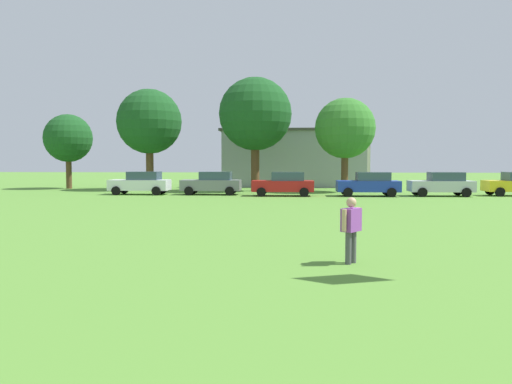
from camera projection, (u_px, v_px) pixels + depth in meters
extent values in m
plane|color=#568C33|center=(215.00, 203.00, 29.77)|extent=(160.00, 160.00, 0.00)
cylinder|color=#4C4C51|center=(348.00, 248.00, 12.11)|extent=(0.15, 0.15, 0.78)
cylinder|color=#4C4C51|center=(353.00, 247.00, 12.28)|extent=(0.15, 0.15, 0.78)
cube|color=purple|center=(351.00, 220.00, 12.15)|extent=(0.54, 0.59, 0.55)
cylinder|color=tan|center=(344.00, 220.00, 11.91)|extent=(0.11, 0.11, 0.52)
cylinder|color=tan|center=(358.00, 218.00, 12.40)|extent=(0.11, 0.11, 0.52)
sphere|color=tan|center=(351.00, 202.00, 12.13)|extent=(0.24, 0.24, 0.24)
cube|color=white|center=(140.00, 185.00, 37.34)|extent=(4.30, 1.80, 0.76)
cube|color=#334756|center=(144.00, 176.00, 37.28)|extent=(2.24, 1.58, 0.60)
cylinder|color=black|center=(116.00, 191.00, 36.57)|extent=(0.64, 0.22, 0.64)
cylinder|color=black|center=(124.00, 189.00, 38.36)|extent=(0.64, 0.22, 0.64)
cylinder|color=black|center=(156.00, 191.00, 36.37)|extent=(0.64, 0.22, 0.64)
cylinder|color=black|center=(163.00, 190.00, 38.16)|extent=(0.64, 0.22, 0.64)
cube|color=slate|center=(211.00, 185.00, 37.14)|extent=(4.30, 1.80, 0.76)
cube|color=#334756|center=(216.00, 176.00, 37.08)|extent=(2.24, 1.58, 0.60)
cylinder|color=black|center=(189.00, 191.00, 36.37)|extent=(0.64, 0.22, 0.64)
cylinder|color=black|center=(194.00, 190.00, 38.16)|extent=(0.64, 0.22, 0.64)
cylinder|color=black|center=(230.00, 191.00, 36.17)|extent=(0.64, 0.22, 0.64)
cylinder|color=black|center=(232.00, 190.00, 37.96)|extent=(0.64, 0.22, 0.64)
cube|color=red|center=(283.00, 186.00, 35.80)|extent=(4.30, 1.80, 0.76)
cube|color=#334756|center=(288.00, 176.00, 35.73)|extent=(2.24, 1.58, 0.60)
cylinder|color=black|center=(261.00, 192.00, 35.02)|extent=(0.64, 0.22, 0.64)
cylinder|color=black|center=(263.00, 191.00, 36.82)|extent=(0.64, 0.22, 0.64)
cylinder|color=black|center=(304.00, 192.00, 34.83)|extent=(0.64, 0.22, 0.64)
cylinder|color=black|center=(303.00, 191.00, 36.62)|extent=(0.64, 0.22, 0.64)
cube|color=#1E38AD|center=(368.00, 186.00, 35.55)|extent=(4.30, 1.80, 0.76)
cube|color=#334756|center=(373.00, 176.00, 35.49)|extent=(2.24, 1.58, 0.60)
cylinder|color=black|center=(348.00, 192.00, 34.78)|extent=(0.64, 0.22, 0.64)
cylinder|color=black|center=(345.00, 191.00, 36.57)|extent=(0.64, 0.22, 0.64)
cylinder|color=black|center=(392.00, 192.00, 34.58)|extent=(0.64, 0.22, 0.64)
cylinder|color=black|center=(387.00, 191.00, 36.37)|extent=(0.64, 0.22, 0.64)
cube|color=silver|center=(441.00, 186.00, 35.56)|extent=(4.30, 1.80, 0.76)
cube|color=#334756|center=(446.00, 176.00, 35.49)|extent=(2.24, 1.58, 0.60)
cylinder|color=black|center=(422.00, 192.00, 34.78)|extent=(0.64, 0.22, 0.64)
cylinder|color=black|center=(416.00, 191.00, 36.58)|extent=(0.64, 0.22, 0.64)
cylinder|color=black|center=(466.00, 192.00, 34.59)|extent=(0.64, 0.22, 0.64)
cylinder|color=black|center=(458.00, 191.00, 36.38)|extent=(0.64, 0.22, 0.64)
cylinder|color=black|center=(500.00, 192.00, 35.13)|extent=(0.64, 0.22, 0.64)
cylinder|color=black|center=(490.00, 190.00, 36.92)|extent=(0.64, 0.22, 0.64)
cylinder|color=brown|center=(69.00, 174.00, 45.26)|extent=(0.49, 0.49, 2.67)
sphere|color=#194C1E|center=(68.00, 138.00, 45.07)|extent=(4.22, 4.22, 4.22)
cylinder|color=brown|center=(150.00, 169.00, 43.53)|extent=(0.64, 0.64, 3.47)
sphere|color=#194C1E|center=(149.00, 121.00, 43.28)|extent=(5.48, 5.48, 5.48)
cylinder|color=brown|center=(255.00, 168.00, 41.64)|extent=(0.69, 0.69, 3.75)
sphere|color=#194C1E|center=(255.00, 114.00, 41.37)|extent=(5.92, 5.92, 5.92)
cylinder|color=brown|center=(345.00, 173.00, 40.30)|extent=(0.55, 0.55, 3.01)
sphere|color=#337528|center=(345.00, 128.00, 40.09)|extent=(4.75, 4.75, 4.75)
cube|color=beige|center=(323.00, 162.00, 49.98)|extent=(8.29, 6.18, 4.65)
cube|color=#4C4742|center=(323.00, 137.00, 49.83)|extent=(8.62, 6.43, 0.24)
cube|color=#9999A3|center=(293.00, 159.00, 50.15)|extent=(13.29, 7.17, 5.23)
cube|color=#4C4742|center=(294.00, 131.00, 49.99)|extent=(13.82, 7.46, 0.24)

